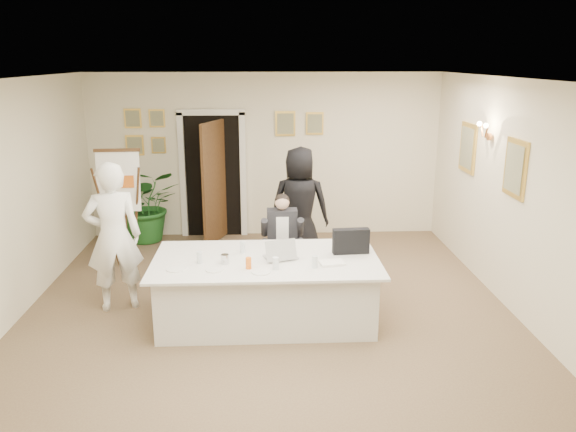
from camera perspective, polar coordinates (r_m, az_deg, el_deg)
The scene contains 27 objects.
floor at distance 6.79m, azimuth -1.98°, elevation -10.69°, with size 7.00×7.00×0.00m, color brown.
ceiling at distance 6.08m, azimuth -2.24°, elevation 13.64°, with size 6.00×7.00×0.02m, color white.
wall_back at distance 9.72m, azimuth -2.35°, elevation 6.14°, with size 6.00×0.10×2.80m, color beige.
wall_front at distance 3.05m, azimuth -1.27°, elevation -16.46°, with size 6.00×0.10×2.80m, color beige.
wall_right at distance 7.00m, azimuth 23.29°, elevation 1.03°, with size 0.10×7.00×2.80m, color beige.
doorway at distance 9.64m, azimuth -7.58°, elevation 3.78°, with size 1.14×0.86×2.20m.
pictures_back_wall at distance 9.65m, azimuth -7.19°, elevation 8.66°, with size 3.40×0.06×0.80m, color gold, non-canonical shape.
pictures_right_wall at distance 7.99m, azimuth 19.70°, elevation 5.67°, with size 0.06×2.20×0.80m, color gold, non-canonical shape.
wall_sconce at distance 7.91m, azimuth 19.46°, elevation 8.17°, with size 0.20×0.30×0.24m, color #B16C38, non-canonical shape.
conference_table at distance 6.69m, azimuth -2.23°, elevation -7.42°, with size 2.63×1.40×0.78m.
seated_man at distance 7.61m, azimuth -0.59°, elevation -2.44°, with size 0.55×0.59×1.29m, color black, non-canonical shape.
flip_chart at distance 8.60m, azimuth -16.47°, elevation 0.18°, with size 0.62×0.40×1.75m.
standing_man at distance 7.14m, azimuth -17.30°, elevation -2.05°, with size 0.68×0.44×1.86m, color white.
standing_woman at distance 8.38m, azimuth 1.19°, elevation 1.02°, with size 0.87×0.57×1.78m, color black.
potted_palm at distance 9.78m, azimuth -14.09°, elevation 1.11°, with size 1.13×0.98×1.26m, color #1D581F.
laptop at distance 6.52m, azimuth -0.76°, elevation -3.11°, with size 0.36×0.38×0.28m, color #B7BABC, non-canonical shape.
laptop_bag at distance 6.71m, azimuth 6.41°, elevation -2.55°, with size 0.43×0.12×0.30m, color black.
paper_stack at distance 6.39m, azimuth 4.47°, elevation -4.77°, with size 0.28×0.19×0.03m, color white.
plate_left at distance 6.34m, azimuth -11.27°, elevation -5.29°, with size 0.23×0.23×0.01m, color white.
plate_mid at distance 6.24m, azimuth -7.50°, elevation -5.43°, with size 0.20×0.20×0.01m, color white.
plate_near at distance 6.13m, azimuth -2.77°, elevation -5.70°, with size 0.21×0.21×0.01m, color white.
glass_a at distance 6.45m, azimuth -8.99°, elevation -4.19°, with size 0.06×0.06×0.14m, color silver.
glass_b at distance 6.20m, azimuth -1.27°, elevation -4.84°, with size 0.07×0.07×0.14m, color silver.
glass_c at distance 6.25m, azimuth 2.74°, elevation -4.67°, with size 0.06×0.06×0.14m, color silver.
glass_d at distance 6.73m, azimuth -4.61°, elevation -3.19°, with size 0.06×0.06×0.14m, color silver.
oj_glass at distance 6.23m, azimuth -4.03°, elevation -4.80°, with size 0.06×0.06×0.13m, color orange.
steel_jug at distance 6.41m, azimuth -6.42°, elevation -4.38°, with size 0.09×0.09×0.11m, color silver.
Camera 1 is at (-0.06, -6.08, 3.03)m, focal length 35.00 mm.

